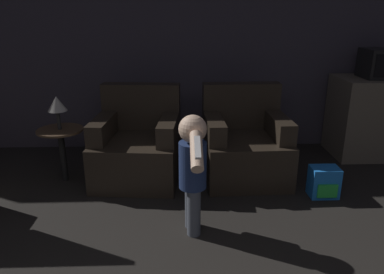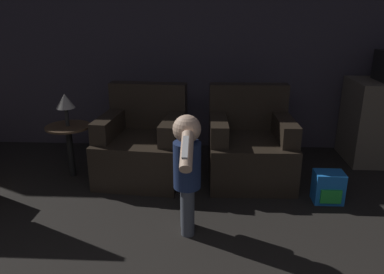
# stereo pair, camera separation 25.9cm
# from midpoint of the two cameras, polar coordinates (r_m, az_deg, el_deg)

# --- Properties ---
(wall_back) EXTENTS (8.40, 0.05, 2.60)m
(wall_back) POSITION_cam_midpoint_polar(r_m,az_deg,el_deg) (4.44, 0.56, 14.81)
(wall_back) COLOR #3D3842
(wall_back) RESTS_ON ground_plane
(armchair_left) EXTENTS (0.86, 0.88, 0.90)m
(armchair_left) POSITION_cam_midpoint_polar(r_m,az_deg,el_deg) (3.76, -5.51, -1.30)
(armchair_left) COLOR black
(armchair_left) RESTS_ON ground_plane
(armchair_right) EXTENTS (0.82, 0.83, 0.90)m
(armchair_right) POSITION_cam_midpoint_polar(r_m,az_deg,el_deg) (3.76, 10.74, -1.57)
(armchair_right) COLOR black
(armchair_right) RESTS_ON ground_plane
(person_toddler) EXTENTS (0.20, 0.63, 0.92)m
(person_toddler) POSITION_cam_midpoint_polar(r_m,az_deg,el_deg) (2.71, 1.97, -4.43)
(person_toddler) COLOR #474C56
(person_toddler) RESTS_ON ground_plane
(toy_backpack) EXTENTS (0.25, 0.20, 0.28)m
(toy_backpack) POSITION_cam_midpoint_polar(r_m,az_deg,el_deg) (3.55, 22.05, -7.17)
(toy_backpack) COLOR blue
(toy_backpack) RESTS_ON ground_plane
(side_table) EXTENTS (0.44, 0.44, 0.53)m
(side_table) POSITION_cam_midpoint_polar(r_m,az_deg,el_deg) (3.85, -16.45, 0.25)
(side_table) COLOR black
(side_table) RESTS_ON ground_plane
(lamp) EXTENTS (0.18, 0.18, 0.32)m
(lamp) POSITION_cam_midpoint_polar(r_m,az_deg,el_deg) (3.76, -16.93, 5.15)
(lamp) COLOR #262626
(lamp) RESTS_ON side_table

